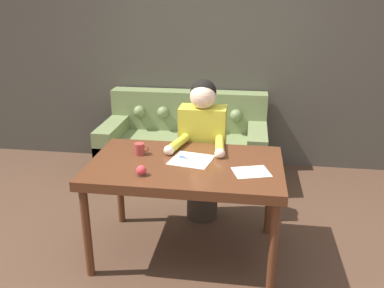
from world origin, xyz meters
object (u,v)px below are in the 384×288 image
(dining_table, at_px, (186,172))
(scissors, at_px, (184,158))
(couch, at_px, (185,147))
(pin_cushion, at_px, (141,171))
(person, at_px, (202,150))
(mug, at_px, (140,149))

(dining_table, distance_m, scissors, 0.12)
(couch, relative_size, pin_cushion, 24.70)
(dining_table, relative_size, couch, 0.80)
(dining_table, relative_size, person, 1.11)
(person, distance_m, mug, 0.64)
(dining_table, distance_m, pin_cushion, 0.38)
(couch, bearing_deg, scissors, -80.84)
(pin_cushion, bearing_deg, couch, 89.54)
(couch, xyz_separation_m, scissors, (0.22, -1.39, 0.46))
(dining_table, distance_m, couch, 1.54)
(scissors, bearing_deg, pin_cushion, -125.08)
(scissors, bearing_deg, couch, 99.16)
(couch, height_order, pin_cushion, couch)
(pin_cushion, bearing_deg, mug, 106.97)
(pin_cushion, bearing_deg, scissors, 54.92)
(dining_table, bearing_deg, mug, 163.63)
(person, xyz_separation_m, pin_cushion, (-0.32, -0.81, 0.14))
(scissors, height_order, mug, mug)
(couch, xyz_separation_m, person, (0.30, -0.92, 0.34))
(mug, xyz_separation_m, pin_cushion, (0.11, -0.37, -0.01))
(couch, distance_m, scissors, 1.48)
(dining_table, bearing_deg, pin_cushion, -135.52)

